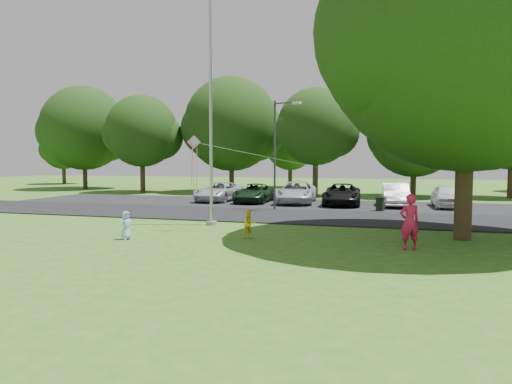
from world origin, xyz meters
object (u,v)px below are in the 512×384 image
(child_yellow, at_px, (249,224))
(big_tree, at_px, (467,31))
(street_lamp, at_px, (278,145))
(kite, at_px, (200,154))
(trash_can, at_px, (380,205))
(flagpole, at_px, (211,132))
(woman, at_px, (409,222))
(child_blue, at_px, (126,225))

(child_yellow, bearing_deg, big_tree, -28.28)
(street_lamp, relative_size, kite, 0.73)
(trash_can, bearing_deg, kite, -126.44)
(flagpole, xyz_separation_m, child_yellow, (2.68, -2.93, -3.62))
(street_lamp, height_order, child_yellow, street_lamp)
(woman, bearing_deg, trash_can, -107.30)
(flagpole, relative_size, trash_can, 12.32)
(trash_can, relative_size, woman, 0.44)
(big_tree, relative_size, child_blue, 12.56)
(child_blue, xyz_separation_m, kite, (1.87, 2.52, 2.64))
(street_lamp, relative_size, big_tree, 0.48)
(street_lamp, height_order, big_tree, big_tree)
(trash_can, relative_size, child_yellow, 0.75)
(street_lamp, distance_m, kite, 8.62)
(big_tree, height_order, child_blue, big_tree)
(big_tree, bearing_deg, child_blue, -163.97)
(flagpole, xyz_separation_m, child_blue, (-1.60, -4.39, -3.64))
(woman, bearing_deg, kite, -34.74)
(street_lamp, distance_m, child_blue, 11.91)
(street_lamp, height_order, trash_can, street_lamp)
(flagpole, xyz_separation_m, trash_can, (7.20, 7.51, -3.76))
(big_tree, height_order, woman, big_tree)
(flagpole, relative_size, street_lamp, 1.58)
(woman, bearing_deg, big_tree, -149.62)
(flagpole, distance_m, street_lamp, 6.81)
(woman, xyz_separation_m, kite, (-8.02, 1.67, 2.25))
(street_lamp, relative_size, woman, 3.45)
(flagpole, bearing_deg, woman, -23.16)
(flagpole, height_order, big_tree, big_tree)
(big_tree, xyz_separation_m, child_yellow, (-7.51, -1.93, -6.97))
(street_lamp, bearing_deg, trash_can, 29.60)
(big_tree, xyz_separation_m, child_blue, (-11.79, -3.39, -6.98))
(kite, bearing_deg, woman, -28.40)
(street_lamp, xyz_separation_m, trash_can, (5.69, 0.88, -3.39))
(flagpole, relative_size, woman, 5.47)
(flagpole, relative_size, child_blue, 9.54)
(child_blue, bearing_deg, woman, -55.22)
(woman, bearing_deg, child_blue, -18.09)
(big_tree, bearing_deg, kite, -174.98)
(street_lamp, height_order, woman, street_lamp)
(flagpole, relative_size, child_yellow, 9.23)
(child_blue, distance_m, kite, 4.10)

